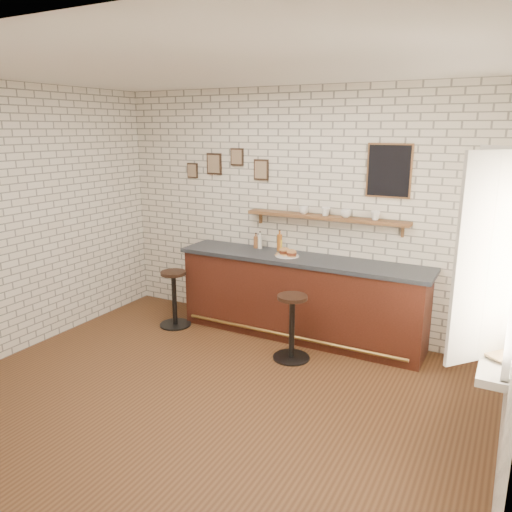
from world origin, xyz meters
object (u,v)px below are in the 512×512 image
(sandwich_plate, at_px, (287,256))
(bar_stool_right, at_px, (292,325))
(bar_stool_left, at_px, (174,297))
(bitters_bottle_amber, at_px, (279,242))
(shelf_cup_d, at_px, (375,216))
(bar_counter, at_px, (300,297))
(condiment_bottle_yellow, at_px, (280,245))
(shelf_cup_a, at_px, (304,210))
(shelf_cup_c, at_px, (346,213))
(bitters_bottle_white, at_px, (260,242))
(book_lower, at_px, (493,354))
(ciabatta_sandwich, at_px, (288,252))
(book_upper, at_px, (493,350))
(bitters_bottle_brown, at_px, (256,242))
(shelf_cup_b, at_px, (326,212))

(sandwich_plate, relative_size, bar_stool_right, 0.38)
(bar_stool_left, height_order, bar_stool_right, bar_stool_right)
(bitters_bottle_amber, xyz_separation_m, shelf_cup_d, (1.18, 0.03, 0.43))
(bar_counter, distance_m, condiment_bottle_yellow, 0.71)
(shelf_cup_a, distance_m, shelf_cup_d, 0.87)
(bitters_bottle_amber, xyz_separation_m, shelf_cup_c, (0.83, 0.03, 0.43))
(bitters_bottle_white, relative_size, book_lower, 1.08)
(bar_counter, xyz_separation_m, bar_stool_left, (-1.57, -0.45, -0.11))
(bar_counter, distance_m, ciabatta_sandwich, 0.58)
(ciabatta_sandwich, xyz_separation_m, book_upper, (2.35, -1.59, -0.11))
(sandwich_plate, relative_size, ciabatta_sandwich, 1.03)
(shelf_cup_a, height_order, shelf_cup_d, shelf_cup_d)
(shelf_cup_c, bearing_deg, bar_stool_right, -166.09)
(shelf_cup_c, distance_m, book_lower, 2.60)
(bar_stool_right, distance_m, shelf_cup_a, 1.43)
(bar_stool_left, distance_m, bar_stool_right, 1.75)
(condiment_bottle_yellow, bearing_deg, bitters_bottle_white, 180.00)
(shelf_cup_c, bearing_deg, bitters_bottle_brown, 125.08)
(book_upper, bearing_deg, bar_stool_left, -156.26)
(bitters_bottle_white, relative_size, bitters_bottle_amber, 0.82)
(bar_counter, xyz_separation_m, ciabatta_sandwich, (-0.16, -0.03, 0.56))
(bitters_bottle_brown, bearing_deg, bitters_bottle_amber, -0.00)
(shelf_cup_b, bearing_deg, bar_stool_right, -127.19)
(bar_counter, xyz_separation_m, condiment_bottle_yellow, (-0.36, 0.17, 0.58))
(shelf_cup_a, bearing_deg, bar_stool_left, -169.05)
(bitters_bottle_amber, xyz_separation_m, condiment_bottle_yellow, (0.01, -0.00, -0.03))
(bar_counter, xyz_separation_m, bar_stool_right, (0.17, -0.62, -0.11))
(bitters_bottle_brown, distance_m, book_lower, 3.42)
(bitters_bottle_white, bearing_deg, book_lower, -32.56)
(bitters_bottle_amber, xyz_separation_m, shelf_cup_b, (0.58, 0.03, 0.43))
(shelf_cup_a, xyz_separation_m, book_upper, (2.25, -1.82, -0.59))
(sandwich_plate, xyz_separation_m, bar_stool_right, (0.34, -0.59, -0.62))
(bitters_bottle_white, height_order, book_upper, bitters_bottle_white)
(bitters_bottle_brown, height_order, shelf_cup_b, shelf_cup_b)
(bitters_bottle_amber, bearing_deg, bitters_bottle_white, -180.00)
(book_lower, xyz_separation_m, book_upper, (0.00, 0.02, 0.02))
(bar_stool_left, bearing_deg, shelf_cup_d, 15.31)
(bar_stool_right, bearing_deg, bitters_bottle_white, 135.78)
(ciabatta_sandwich, xyz_separation_m, shelf_cup_b, (0.37, 0.23, 0.49))
(bar_counter, distance_m, bitters_bottle_amber, 0.74)
(bar_counter, relative_size, book_upper, 13.62)
(sandwich_plate, distance_m, shelf_cup_c, 0.86)
(ciabatta_sandwich, bearing_deg, bar_counter, 11.48)
(bitters_bottle_amber, bearing_deg, shelf_cup_d, 1.46)
(shelf_cup_b, xyz_separation_m, book_lower, (1.98, -1.84, -0.61))
(condiment_bottle_yellow, xyz_separation_m, bar_stool_right, (0.53, -0.79, -0.69))
(shelf_cup_a, relative_size, shelf_cup_d, 1.08)
(bitters_bottle_brown, height_order, book_lower, bitters_bottle_brown)
(shelf_cup_b, bearing_deg, bitters_bottle_amber, 148.94)
(ciabatta_sandwich, bearing_deg, shelf_cup_a, 67.64)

